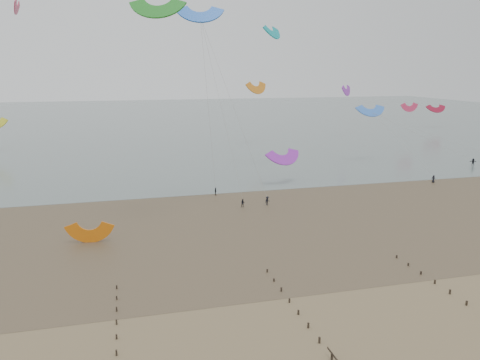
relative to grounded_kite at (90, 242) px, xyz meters
The scene contains 5 objects.
ground 33.22m from the grounded_kite, 57.76° to the right, with size 500.00×500.00×0.00m, color brown.
sea_and_shore 15.03m from the grounded_kite, 24.80° to the left, with size 500.00×665.00×0.03m.
kitesurfers 64.17m from the grounded_kite, 20.13° to the left, with size 127.66×22.88×1.89m.
grounded_kite is the anchor object (origin of this frame).
kites_airborne 68.56m from the grounded_kite, 78.77° to the left, with size 235.52×105.21×43.40m.
Camera 1 is at (-12.49, -38.97, 24.45)m, focal length 35.00 mm.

